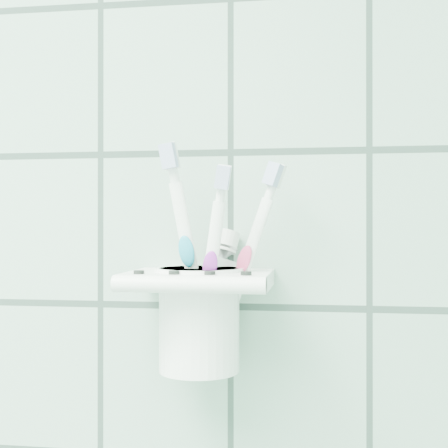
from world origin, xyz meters
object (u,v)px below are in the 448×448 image
at_px(toothpaste_tube, 196,282).
at_px(cup, 199,315).
at_px(toothbrush_blue, 213,256).
at_px(toothbrush_pink, 209,250).
at_px(toothbrush_orange, 197,263).
at_px(holder_bracket, 200,281).

bearing_deg(toothpaste_tube, cup, -72.42).
bearing_deg(cup, toothbrush_blue, 23.65).
height_order(toothbrush_pink, toothbrush_orange, toothbrush_pink).
bearing_deg(toothbrush_blue, toothpaste_tube, -150.16).
height_order(holder_bracket, toothbrush_blue, toothbrush_blue).
height_order(cup, toothbrush_orange, toothbrush_orange).
relative_size(holder_bracket, toothbrush_blue, 0.68).
bearing_deg(toothbrush_blue, cup, -127.97).
xyz_separation_m(toothbrush_orange, toothpaste_tube, (-0.00, 0.02, -0.02)).
bearing_deg(cup, toothbrush_orange, -90.36).
bearing_deg(toothbrush_blue, toothbrush_pink, -88.96).
bearing_deg(toothbrush_orange, toothbrush_blue, 51.84).
height_order(holder_bracket, toothpaste_tube, toothpaste_tube).
bearing_deg(toothpaste_tube, toothbrush_pink, -43.83).
relative_size(holder_bracket, cup, 1.37).
relative_size(toothbrush_blue, toothbrush_orange, 1.05).
distance_m(cup, toothpaste_tube, 0.03).
height_order(holder_bracket, cup, same).
relative_size(toothbrush_pink, toothbrush_blue, 1.07).
distance_m(toothbrush_orange, toothpaste_tube, 0.03).
distance_m(holder_bracket, toothbrush_blue, 0.03).
xyz_separation_m(toothbrush_blue, toothpaste_tube, (-0.02, -0.00, -0.02)).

